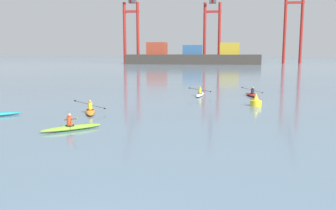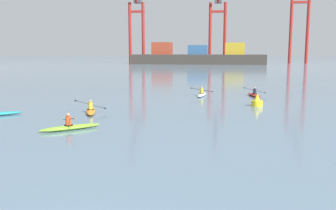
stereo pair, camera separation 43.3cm
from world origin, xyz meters
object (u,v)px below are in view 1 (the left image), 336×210
Objects in this scene: kayak_red at (252,95)px; gantry_crane_west at (131,20)px; gantry_crane_west_mid at (212,21)px; container_barge at (192,57)px; kayak_white at (200,94)px; gantry_crane_east_mid at (294,15)px; channel_buoy at (256,101)px; kayak_lime at (71,127)px; kayak_orange at (90,111)px.

gantry_crane_west is at bearing 109.68° from kayak_red.
container_barge is at bearing -115.82° from gantry_crane_west_mid.
container_barge is 14.14× the size of kayak_white.
gantry_crane_west is 64.05m from gantry_crane_east_mid.
kayak_red is (37.80, -105.66, -16.81)m from gantry_crane_west.
gantry_crane_west_mid is 114.58m from kayak_white.
kayak_white is (32.72, -106.07, -16.81)m from gantry_crane_west.
kayak_red is (0.30, 6.53, -0.19)m from channel_buoy.
container_barge is 16.53× the size of kayak_lime.
gantry_crane_east_mid reaches higher than gantry_crane_west_mid.
gantry_crane_west reaches higher than kayak_red.
channel_buoy is (5.74, -119.50, -16.28)m from gantry_crane_west_mid.
gantry_crane_west is at bearing 108.48° from channel_buoy.
kayak_orange is (0.61, -110.57, -2.55)m from container_barge.
kayak_orange is at bearing -136.33° from kayak_red.
container_barge is 44.30m from gantry_crane_east_mid.
kayak_white is at bearing -175.32° from kayak_red.
gantry_crane_west_mid is 131.37m from kayak_lime.
container_barge is 14.13× the size of kayak_red.
kayak_red is 5.10m from kayak_white.
kayak_white is (0.96, -113.39, -16.47)m from gantry_crane_west_mid.
channel_buoy is 7.76m from kayak_white.
kayak_white is (7.78, -99.30, -2.55)m from container_barge.
channel_buoy reaches higher than kayak_orange.
gantry_crane_east_mid is at bearing 77.79° from channel_buoy.
gantry_crane_west is 11.02× the size of kayak_orange.
channel_buoy is 0.29× the size of kayak_white.
gantry_crane_east_mid is 118.05m from kayak_red.
kayak_lime is (26.50, -122.91, -16.81)m from gantry_crane_west.
channel_buoy is 15.37m from kayak_lime.
kayak_red is 16.93m from kayak_orange.
gantry_crane_east_mid is 137.35m from kayak_lime.
kayak_red and kayak_white have the same top height.
gantry_crane_west_mid is 9.86× the size of kayak_orange.
channel_buoy is at bearing -87.25° from gantry_crane_west_mid.
kayak_lime is (-37.03, -130.97, -18.48)m from gantry_crane_east_mid.
gantry_crane_west_mid is at bearing -178.66° from gantry_crane_east_mid.
container_barge reaches higher than kayak_orange.
gantry_crane_east_mid is 10.73× the size of kayak_red.
gantry_crane_west_mid reaches higher than kayak_white.
channel_buoy is (-26.03, -120.24, -18.29)m from gantry_crane_east_mid.
kayak_red is at bearing 43.67° from kayak_orange.
gantry_crane_west_mid is 125.90m from kayak_orange.
gantry_crane_east_mid is 119.65m from kayak_white.
gantry_crane_east_mid is 10.89× the size of kayak_orange.
container_barge is 1.30× the size of gantry_crane_west.
channel_buoy is 6.54m from kayak_red.
gantry_crane_west_mid is 33.49× the size of channel_buoy.
gantry_crane_west_mid is 0.91× the size of gantry_crane_east_mid.
gantry_crane_east_mid is at bearing 77.25° from kayak_red.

